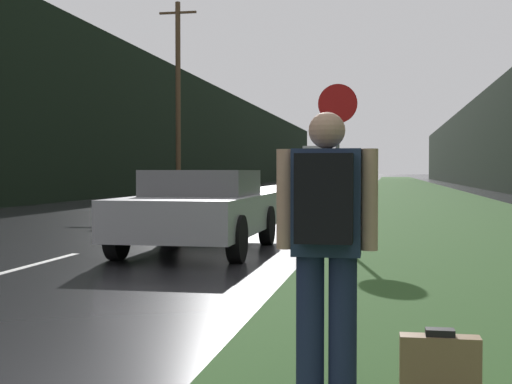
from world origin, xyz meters
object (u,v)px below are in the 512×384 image
stop_sign (338,145)px  car_passing_near (200,209)px  hitchhiker_with_backpack (326,236)px  delivery_truck (318,165)px  suitcase (440,368)px

stop_sign → car_passing_near: (-2.15, -1.47, -1.08)m
hitchhiker_with_backpack → delivery_truck: delivery_truck is taller
hitchhiker_with_backpack → suitcase: hitchhiker_with_backpack is taller
stop_sign → car_passing_near: bearing=-145.7°
suitcase → car_passing_near: 7.93m
suitcase → hitchhiker_with_backpack: bearing=-167.8°
stop_sign → hitchhiker_with_backpack: size_ratio=1.74×
car_passing_near → hitchhiker_with_backpack: bearing=110.2°
delivery_truck → hitchhiker_with_backpack: bearing=-84.5°
suitcase → delivery_truck: 66.88m
car_passing_near → delivery_truck: (-3.70, 59.30, 1.24)m
suitcase → car_passing_near: size_ratio=0.11×
stop_sign → hitchhiker_with_backpack: bearing=-86.5°
hitchhiker_with_backpack → suitcase: (0.64, 0.15, -0.75)m
stop_sign → car_passing_near: size_ratio=0.68×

